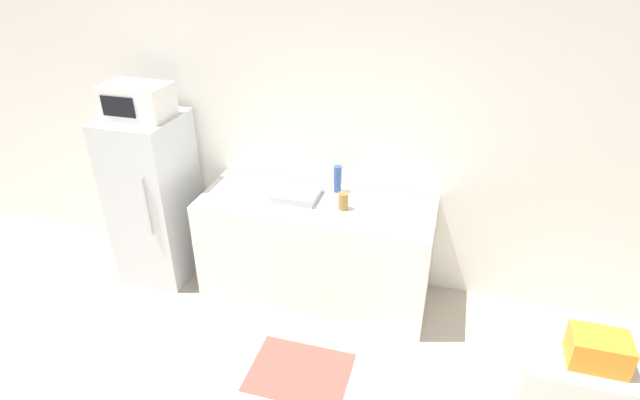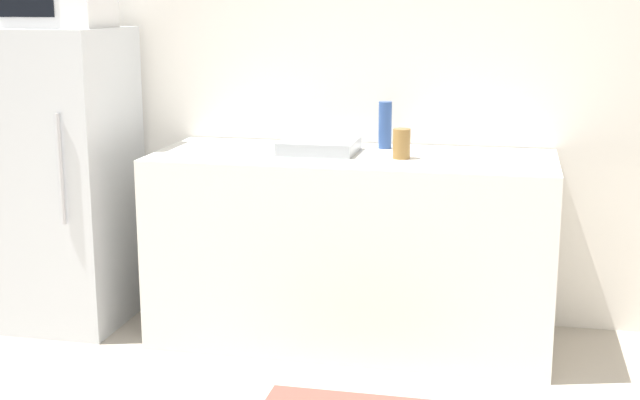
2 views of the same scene
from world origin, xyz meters
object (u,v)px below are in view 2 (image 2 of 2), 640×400
microwave (54,0)px  bottle_short (401,144)px  bottle_tall (385,125)px  refrigerator (65,178)px

microwave → bottle_short: size_ratio=3.79×
bottle_tall → refrigerator: bearing=-170.9°
microwave → bottle_tall: bearing=9.1°
microwave → bottle_tall: size_ratio=2.27×
microwave → bottle_short: 1.78m
bottle_tall → bottle_short: (0.11, -0.26, -0.05)m
microwave → bottle_tall: microwave is taller
refrigerator → microwave: size_ratio=2.87×
refrigerator → bottle_tall: refrigerator is taller
bottle_tall → bottle_short: bottle_tall is taller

